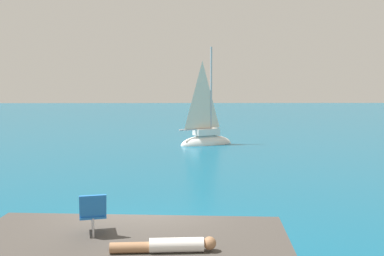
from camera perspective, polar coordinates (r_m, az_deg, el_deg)
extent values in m
plane|color=#0F5675|center=(11.05, -6.11, -14.49)|extent=(160.00, 160.00, 0.00)
cube|color=#3B3735|center=(10.50, 0.94, -15.54)|extent=(1.87, 1.80, 1.00)
cube|color=#413D3D|center=(10.53, -2.64, -15.48)|extent=(1.67, 1.71, 0.88)
ellipsoid|color=white|center=(28.48, 1.80, -2.08)|extent=(3.67, 2.59, 1.20)
cube|color=white|center=(28.39, 1.80, -0.48)|extent=(1.74, 1.42, 0.39)
cylinder|color=#B7B7BC|center=(28.39, 2.40, 4.64)|extent=(0.13, 0.13, 5.46)
cylinder|color=#B2B2B7|center=(28.02, 0.42, -0.18)|extent=(2.02, 1.04, 0.10)
pyramid|color=silver|center=(28.11, 1.31, 4.19)|extent=(1.61, 0.81, 4.15)
cylinder|color=white|center=(7.78, -1.94, -14.44)|extent=(0.91, 0.28, 0.24)
cylinder|color=#9E704C|center=(7.81, -7.63, -14.64)|extent=(0.71, 0.21, 0.18)
sphere|color=#9E704C|center=(7.80, 2.23, -14.22)|extent=(0.22, 0.22, 0.22)
cube|color=blue|center=(8.82, -12.35, -10.56)|extent=(0.59, 0.62, 0.04)
cube|color=blue|center=(8.51, -12.32, -9.59)|extent=(0.50, 0.26, 0.45)
cylinder|color=silver|center=(9.07, -12.38, -11.26)|extent=(0.04, 0.04, 0.35)
cylinder|color=silver|center=(8.63, -12.26, -12.15)|extent=(0.04, 0.04, 0.35)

